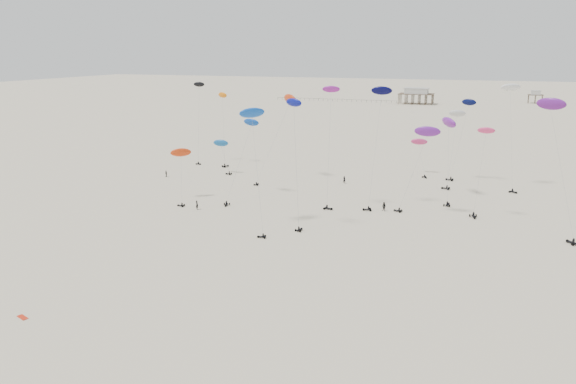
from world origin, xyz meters
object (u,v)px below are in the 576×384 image
at_px(pavilion_main, 416,97).
at_px(spectator_0, 197,209).
at_px(pavilion_small, 535,98).
at_px(rig_0, 246,140).
at_px(rig_9, 181,159).

relative_size(pavilion_main, spectator_0, 9.15).
xyz_separation_m(pavilion_small, rig_0, (-77.75, -271.39, 9.22)).
height_order(pavilion_small, rig_9, rig_9).
bearing_deg(rig_9, pavilion_small, -23.74).
bearing_deg(pavilion_main, rig_9, -94.63).
distance_m(pavilion_main, spectator_0, 257.09).
xyz_separation_m(pavilion_small, spectator_0, (-82.39, -286.75, -3.49)).
bearing_deg(spectator_0, pavilion_small, -72.14).
xyz_separation_m(pavilion_main, rig_0, (-7.75, -241.39, 8.49)).
height_order(pavilion_main, rig_0, rig_0).
bearing_deg(rig_0, pavilion_small, -118.52).
xyz_separation_m(pavilion_main, rig_9, (-20.18, -249.35, 4.76)).
relative_size(pavilion_main, rig_9, 1.67).
distance_m(pavilion_main, rig_9, 250.21).
distance_m(pavilion_small, spectator_0, 298.37).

